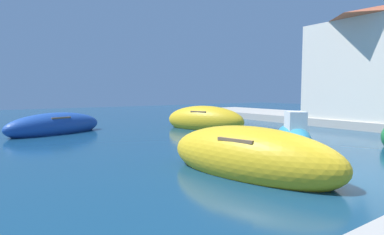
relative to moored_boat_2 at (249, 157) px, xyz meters
The scene contains 7 objects.
ground 2.81m from the moored_boat_2, 46.62° to the right, with size 80.00×80.00×0.00m, color navy.
moored_boat_2 is the anchor object (origin of this frame).
moored_boat_3 12.16m from the moored_boat_2, 101.78° to the left, with size 5.52×3.23×1.43m.
moored_boat_4 10.47m from the moored_boat_2, 59.43° to the left, with size 3.81×5.43×1.78m.
moored_boat_7 5.61m from the moored_boat_2, 25.59° to the left, with size 3.05×3.40×1.65m.
waterfront_building_main 15.74m from the moored_boat_2, 13.50° to the left, with size 6.09×7.61×7.02m.
quayside_tree 16.16m from the moored_boat_2, 13.33° to the left, with size 2.67×2.67×4.06m.
Camera 1 is at (-8.00, -3.99, 2.25)m, focal length 29.57 mm.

